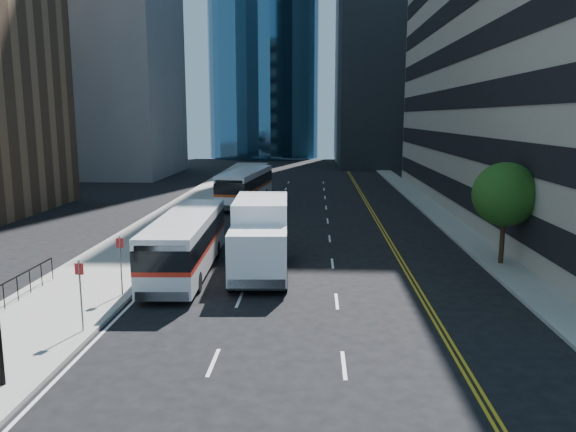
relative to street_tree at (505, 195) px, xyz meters
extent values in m
plane|color=black|center=(-9.00, -8.00, -3.64)|extent=(160.00, 160.00, 0.00)
cube|color=gray|center=(-19.50, 17.00, -3.57)|extent=(5.00, 90.00, 0.15)
cube|color=gray|center=(0.00, 17.00, -3.57)|extent=(2.00, 90.00, 0.15)
cube|color=gray|center=(-37.00, 44.00, 13.86)|extent=(18.00, 18.00, 35.00)
cylinder|color=#332114|center=(0.00, 0.00, -2.39)|extent=(0.24, 0.24, 2.20)
sphere|color=#143F12|center=(0.00, 0.00, 0.01)|extent=(3.20, 3.20, 3.20)
cube|color=silver|center=(-15.60, -1.90, -2.84)|extent=(2.75, 10.82, 0.98)
cube|color=red|center=(-15.60, -1.90, -2.25)|extent=(2.77, 10.84, 0.20)
cube|color=black|center=(-15.60, -1.90, -1.76)|extent=(2.77, 10.84, 0.81)
cube|color=silver|center=(-15.60, -1.90, -1.09)|extent=(2.75, 10.82, 0.45)
cylinder|color=black|center=(-16.51, -5.16, -3.19)|extent=(0.30, 0.90, 0.89)
cylinder|color=black|center=(-14.43, -5.07, -3.19)|extent=(0.30, 0.90, 0.89)
cylinder|color=black|center=(-16.76, 0.92, -3.19)|extent=(0.30, 0.90, 0.89)
cylinder|color=black|center=(-14.67, 1.01, -3.19)|extent=(0.30, 0.90, 0.89)
cube|color=white|center=(-15.41, 19.83, -2.80)|extent=(3.64, 11.44, 1.03)
cube|color=#C44512|center=(-15.41, 19.83, -2.19)|extent=(3.66, 11.47, 0.21)
cube|color=black|center=(-15.41, 19.83, -1.67)|extent=(3.66, 11.47, 0.84)
cube|color=white|center=(-15.41, 19.83, -0.97)|extent=(3.64, 11.44, 0.47)
cylinder|color=black|center=(-16.86, 16.59, -3.17)|extent=(0.38, 0.96, 0.94)
cylinder|color=black|center=(-14.68, 16.36, -3.17)|extent=(0.38, 0.96, 0.94)
cylinder|color=black|center=(-16.17, 22.93, -3.17)|extent=(0.38, 0.96, 0.94)
cylinder|color=black|center=(-13.99, 22.69, -3.17)|extent=(0.38, 0.96, 0.94)
cube|color=white|center=(-11.87, -4.63, -2.12)|extent=(2.63, 2.43, 2.21)
cube|color=black|center=(-11.82, -5.63, -1.70)|extent=(2.32, 0.18, 1.16)
cube|color=white|center=(-12.06, -0.96, -1.49)|extent=(2.77, 5.16, 2.73)
cube|color=black|center=(-12.00, -2.11, -3.06)|extent=(2.27, 7.02, 0.26)
cylinder|color=black|center=(-13.00, -4.90, -3.14)|extent=(0.34, 1.02, 1.01)
cylinder|color=black|center=(-10.72, -4.78, -3.14)|extent=(0.34, 1.02, 1.01)
cylinder|color=black|center=(-13.27, 0.35, -3.14)|extent=(0.34, 1.02, 1.01)
cylinder|color=black|center=(-10.99, 0.47, -3.14)|extent=(0.34, 1.02, 1.01)
camera|label=1|loc=(-9.41, -28.04, 3.80)|focal=35.00mm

